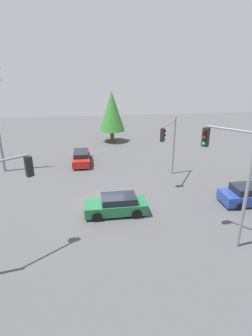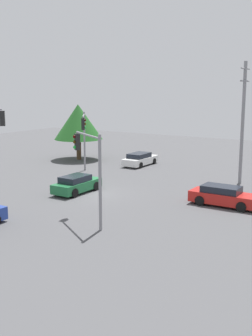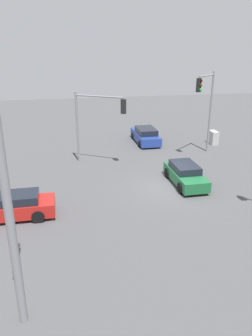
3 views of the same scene
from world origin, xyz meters
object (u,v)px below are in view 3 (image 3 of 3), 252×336
(sedan_red, at_px, (11,206))
(electrical_cabinet, at_px, (213,137))
(sedan_blue, at_px, (146,135))
(traffic_signal_cross, at_px, (96,116))
(traffic_signal_aux, at_px, (206,101))
(sedan_green, at_px, (185,174))

(sedan_red, xyz_separation_m, electrical_cabinet, (11.10, -17.08, -0.06))
(sedan_blue, xyz_separation_m, traffic_signal_cross, (-4.97, 5.22, 3.14))
(traffic_signal_aux, relative_size, electrical_cabinet, 5.52)
(sedan_red, xyz_separation_m, sedan_green, (2.56, -10.97, -0.01))
(sedan_blue, distance_m, electrical_cabinet, 6.44)
(traffic_signal_cross, bearing_deg, traffic_signal_aux, 35.97)
(electrical_cabinet, bearing_deg, sedan_blue, 74.67)
(sedan_blue, bearing_deg, sedan_green, -89.49)
(sedan_blue, height_order, traffic_signal_aux, traffic_signal_aux)
(traffic_signal_cross, xyz_separation_m, traffic_signal_aux, (0.54, -9.13, 0.75))
(sedan_green, bearing_deg, sedan_red, 13.12)
(electrical_cabinet, bearing_deg, sedan_green, 144.40)
(traffic_signal_aux, xyz_separation_m, electrical_cabinet, (2.73, -2.30, -3.97))
(traffic_signal_aux, bearing_deg, sedan_green, 16.43)
(sedan_red, relative_size, sedan_green, 1.10)
(sedan_blue, xyz_separation_m, sedan_red, (-12.80, 10.88, -0.02))
(sedan_red, bearing_deg, traffic_signal_aux, -60.48)
(traffic_signal_cross, bearing_deg, sedan_red, -93.27)
(traffic_signal_cross, xyz_separation_m, electrical_cabinet, (3.27, -11.43, -3.22))
(traffic_signal_cross, distance_m, traffic_signal_aux, 9.18)
(sedan_blue, distance_m, sedan_green, 10.24)
(sedan_blue, distance_m, sedan_red, 16.80)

